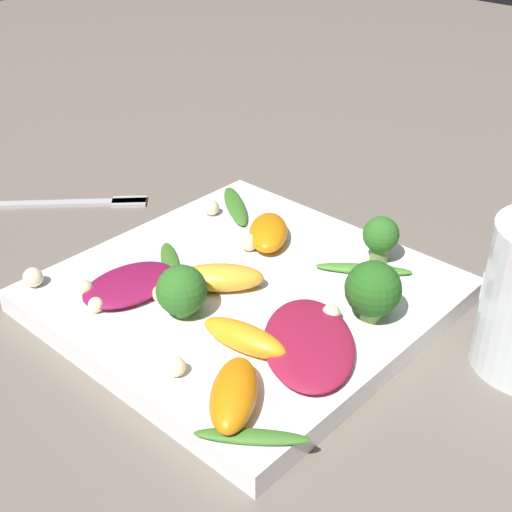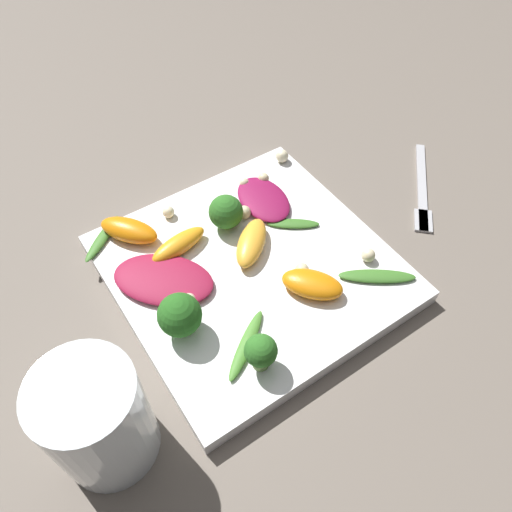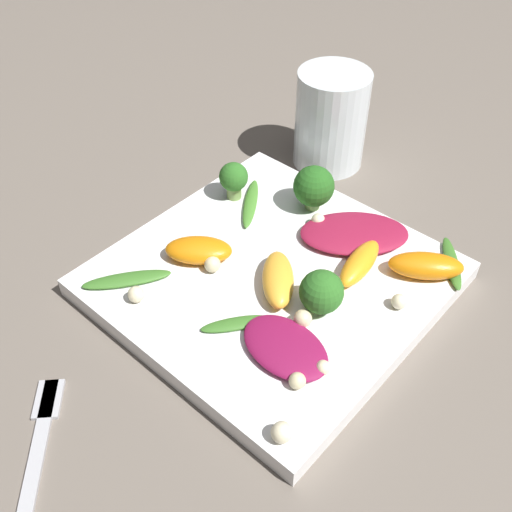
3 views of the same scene
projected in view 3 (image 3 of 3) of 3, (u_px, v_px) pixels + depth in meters
name	position (u px, v px, depth m)	size (l,w,h in m)	color
ground_plane	(272.00, 286.00, 0.57)	(2.40, 2.40, 0.00)	#6B6056
plate	(272.00, 279.00, 0.57)	(0.28, 0.28, 0.02)	white
drinking_glass	(331.00, 119.00, 0.68)	(0.08, 0.08, 0.11)	white
fork	(38.00, 449.00, 0.45)	(0.13, 0.12, 0.01)	#B2B2B7
radicchio_leaf_0	(285.00, 347.00, 0.49)	(0.08, 0.06, 0.01)	maroon
radicchio_leaf_1	(354.00, 233.00, 0.59)	(0.12, 0.12, 0.01)	maroon
orange_segment_0	(199.00, 250.00, 0.57)	(0.07, 0.07, 0.02)	orange
orange_segment_1	(278.00, 279.00, 0.54)	(0.07, 0.07, 0.02)	#FCAD33
orange_segment_2	(426.00, 266.00, 0.55)	(0.07, 0.06, 0.02)	orange
orange_segment_3	(360.00, 263.00, 0.55)	(0.03, 0.07, 0.02)	orange
broccoli_floret_0	(314.00, 187.00, 0.61)	(0.04, 0.04, 0.05)	#84AD5B
broccoli_floret_1	(234.00, 179.00, 0.62)	(0.03, 0.03, 0.04)	#7A9E51
broccoli_floret_2	(321.00, 292.00, 0.51)	(0.04, 0.04, 0.04)	#84AD5B
arugula_sprig_0	(127.00, 279.00, 0.55)	(0.06, 0.08, 0.01)	#3D7528
arugula_sprig_1	(251.00, 203.00, 0.63)	(0.06, 0.07, 0.01)	#47842D
arugula_sprig_2	(452.00, 263.00, 0.56)	(0.05, 0.06, 0.01)	#3D7528
arugula_sprig_3	(235.00, 324.00, 0.51)	(0.05, 0.06, 0.01)	#3D7528
macadamia_nut_0	(297.00, 381.00, 0.46)	(0.01, 0.01, 0.01)	beige
macadamia_nut_1	(303.00, 318.00, 0.51)	(0.02, 0.02, 0.02)	beige
macadamia_nut_2	(212.00, 264.00, 0.55)	(0.02, 0.02, 0.02)	beige
macadamia_nut_3	(136.00, 294.00, 0.53)	(0.02, 0.02, 0.02)	beige
macadamia_nut_4	(399.00, 302.00, 0.52)	(0.01, 0.01, 0.01)	beige
macadamia_nut_5	(323.00, 368.00, 0.47)	(0.01, 0.01, 0.01)	beige
macadamia_nut_6	(282.00, 432.00, 0.43)	(0.02, 0.02, 0.02)	beige
macadamia_nut_7	(318.00, 220.00, 0.60)	(0.01, 0.01, 0.01)	beige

